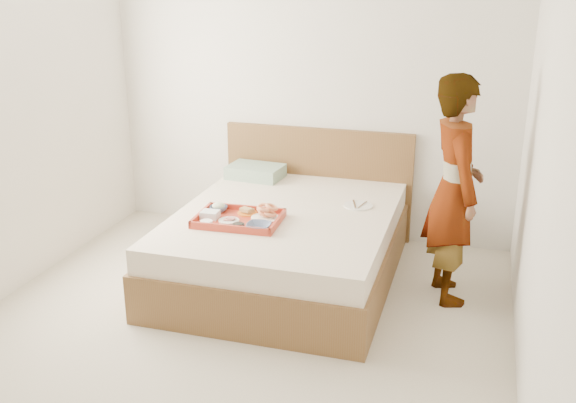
# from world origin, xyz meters

# --- Properties ---
(ground) EXTENTS (3.50, 4.00, 0.01)m
(ground) POSITION_xyz_m (0.00, 0.00, 0.00)
(ground) COLOR beige
(ground) RESTS_ON ground
(wall_back) EXTENTS (3.50, 0.01, 2.60)m
(wall_back) POSITION_xyz_m (0.00, 2.00, 1.30)
(wall_back) COLOR silver
(wall_back) RESTS_ON ground
(wall_right) EXTENTS (0.01, 4.00, 2.60)m
(wall_right) POSITION_xyz_m (1.75, 0.00, 1.30)
(wall_right) COLOR silver
(wall_right) RESTS_ON ground
(bed) EXTENTS (1.65, 2.00, 0.53)m
(bed) POSITION_xyz_m (0.09, 1.00, 0.27)
(bed) COLOR brown
(bed) RESTS_ON ground
(headboard) EXTENTS (1.65, 0.06, 0.95)m
(headboard) POSITION_xyz_m (0.09, 1.97, 0.47)
(headboard) COLOR brown
(headboard) RESTS_ON ground
(pillow) EXTENTS (0.48, 0.35, 0.11)m
(pillow) POSITION_xyz_m (-0.41, 1.75, 0.58)
(pillow) COLOR #8EAA8F
(pillow) RESTS_ON bed
(tray) EXTENTS (0.61, 0.46, 0.05)m
(tray) POSITION_xyz_m (-0.17, 0.70, 0.56)
(tray) COLOR #B32F1A
(tray) RESTS_ON bed
(prawn_plate) EXTENTS (0.21, 0.21, 0.01)m
(prawn_plate) POSITION_xyz_m (0.00, 0.78, 0.55)
(prawn_plate) COLOR white
(prawn_plate) RESTS_ON tray
(navy_bowl_big) EXTENTS (0.18, 0.18, 0.04)m
(navy_bowl_big) POSITION_xyz_m (0.02, 0.58, 0.57)
(navy_bowl_big) COLOR #1A1F4A
(navy_bowl_big) RESTS_ON tray
(sauce_dish) EXTENTS (0.09, 0.09, 0.03)m
(sauce_dish) POSITION_xyz_m (-0.12, 0.55, 0.56)
(sauce_dish) COLOR black
(sauce_dish) RESTS_ON tray
(meat_plate) EXTENTS (0.15, 0.15, 0.01)m
(meat_plate) POSITION_xyz_m (-0.23, 0.66, 0.55)
(meat_plate) COLOR white
(meat_plate) RESTS_ON tray
(bread_plate) EXTENTS (0.15, 0.15, 0.01)m
(bread_plate) POSITION_xyz_m (-0.16, 0.84, 0.55)
(bread_plate) COLOR orange
(bread_plate) RESTS_ON tray
(salad_bowl) EXTENTS (0.14, 0.14, 0.04)m
(salad_bowl) POSITION_xyz_m (-0.38, 0.83, 0.57)
(salad_bowl) COLOR #1A1F4A
(salad_bowl) RESTS_ON tray
(plastic_tub) EXTENTS (0.13, 0.11, 0.05)m
(plastic_tub) POSITION_xyz_m (-0.38, 0.68, 0.57)
(plastic_tub) COLOR silver
(plastic_tub) RESTS_ON tray
(cheese_round) EXTENTS (0.09, 0.09, 0.03)m
(cheese_round) POSITION_xyz_m (-0.35, 0.55, 0.56)
(cheese_round) COLOR white
(cheese_round) RESTS_ON tray
(dinner_plate) EXTENTS (0.23, 0.23, 0.01)m
(dinner_plate) POSITION_xyz_m (0.58, 1.28, 0.54)
(dinner_plate) COLOR white
(dinner_plate) RESTS_ON bed
(person) EXTENTS (0.55, 0.68, 1.60)m
(person) POSITION_xyz_m (1.28, 1.05, 0.80)
(person) COLOR white
(person) RESTS_ON ground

